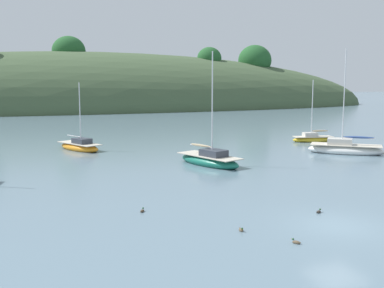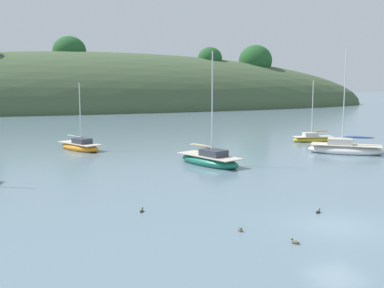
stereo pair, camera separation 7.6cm
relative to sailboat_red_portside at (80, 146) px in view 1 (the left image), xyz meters
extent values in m
plane|color=slate|center=(8.66, -27.87, -0.34)|extent=(400.00, 400.00, 0.00)
ellipsoid|color=#425638|center=(8.66, 63.82, -0.34)|extent=(150.00, 36.00, 26.13)
ellipsoid|color=#235628|center=(4.84, 64.26, 12.78)|extent=(7.45, 6.77, 6.77)
ellipsoid|color=#235628|center=(37.53, 60.64, 11.53)|extent=(5.96, 5.41, 5.41)
ellipsoid|color=#235628|center=(50.27, 61.49, 11.22)|extent=(8.54, 7.76, 7.76)
ellipsoid|color=orange|center=(-0.02, 0.04, -0.10)|extent=(4.21, 5.79, 0.89)
cube|color=beige|center=(-0.02, 0.04, 0.30)|extent=(3.88, 5.32, 0.06)
cube|color=#333842|center=(0.18, -0.35, 0.55)|extent=(1.90, 2.14, 0.51)
cylinder|color=silver|center=(0.11, -0.21, 3.19)|extent=(0.09, 0.09, 5.79)
cylinder|color=silver|center=(-0.43, 0.83, 0.93)|extent=(1.13, 2.10, 0.07)
ellipsoid|color=gold|center=(24.71, -2.30, -0.14)|extent=(4.84, 2.45, 0.74)
cube|color=beige|center=(24.71, -2.30, 0.19)|extent=(4.46, 2.26, 0.06)
cube|color=beige|center=(24.34, -2.22, 0.42)|extent=(1.65, 1.29, 0.46)
cylinder|color=silver|center=(24.48, -2.25, 3.27)|extent=(0.09, 0.09, 6.15)
cylinder|color=silver|center=(25.43, -2.44, 0.77)|extent=(1.92, 0.45, 0.07)
ellipsoid|color=tan|center=(25.43, -2.44, 0.82)|extent=(1.87, 0.56, 0.20)
ellipsoid|color=white|center=(22.72, -10.34, -0.05)|extent=(6.66, 5.99, 1.07)
cube|color=beige|center=(22.72, -10.34, 0.43)|extent=(6.13, 5.51, 0.06)
cube|color=beige|center=(22.30, -10.00, 0.72)|extent=(2.60, 2.50, 0.58)
cylinder|color=silver|center=(22.46, -10.13, 4.78)|extent=(0.09, 0.09, 8.70)
cylinder|color=silver|center=(23.56, -11.01, 1.13)|extent=(2.24, 1.82, 0.07)
ellipsoid|color=#2D4784|center=(23.56, -11.01, 1.18)|extent=(2.23, 1.85, 0.20)
ellipsoid|color=#196B56|center=(8.83, -11.47, -0.07)|extent=(4.20, 6.57, 1.00)
cube|color=beige|center=(8.83, -11.47, 0.38)|extent=(3.86, 6.04, 0.06)
cube|color=#333842|center=(9.01, -11.93, 0.65)|extent=(2.00, 2.35, 0.55)
cylinder|color=silver|center=(8.94, -11.76, 4.45)|extent=(0.09, 0.09, 8.14)
cylinder|color=silver|center=(8.47, -10.54, 1.05)|extent=(1.00, 2.47, 0.07)
ellipsoid|color=tan|center=(8.47, -10.54, 1.10)|extent=(1.08, 2.42, 0.20)
sphere|color=orange|center=(0.21, 4.99, -0.22)|extent=(0.44, 0.44, 0.44)
cylinder|color=black|center=(0.21, 4.99, 0.05)|extent=(0.04, 0.04, 0.10)
ellipsoid|color=brown|center=(4.14, -27.05, -0.30)|extent=(0.22, 0.36, 0.16)
sphere|color=#1E4723|center=(4.12, -27.20, -0.19)|extent=(0.09, 0.09, 0.09)
cone|color=gold|center=(4.11, -27.26, -0.19)|extent=(0.04, 0.05, 0.04)
cone|color=brown|center=(4.16, -26.90, -0.27)|extent=(0.08, 0.08, 0.08)
ellipsoid|color=#2D2823|center=(9.08, -25.80, -0.30)|extent=(0.38, 0.32, 0.16)
sphere|color=#1E4723|center=(9.21, -25.73, -0.19)|extent=(0.09, 0.09, 0.09)
cone|color=gold|center=(9.26, -25.70, -0.19)|extent=(0.06, 0.05, 0.04)
cone|color=#2D2823|center=(8.94, -25.87, -0.27)|extent=(0.10, 0.10, 0.08)
ellipsoid|color=#473828|center=(0.70, -22.64, -0.30)|extent=(0.33, 0.38, 0.16)
sphere|color=#1E4723|center=(0.77, -22.52, -0.19)|extent=(0.09, 0.09, 0.09)
cone|color=gold|center=(0.81, -22.46, -0.19)|extent=(0.05, 0.06, 0.04)
cone|color=#473828|center=(0.62, -22.77, -0.27)|extent=(0.10, 0.10, 0.08)
ellipsoid|color=brown|center=(5.59, -29.26, -0.30)|extent=(0.34, 0.38, 0.16)
sphere|color=#1E4723|center=(5.51, -29.15, -0.19)|extent=(0.09, 0.09, 0.09)
cone|color=gold|center=(5.47, -29.09, -0.19)|extent=(0.06, 0.06, 0.04)
cone|color=brown|center=(5.68, -29.39, -0.27)|extent=(0.10, 0.10, 0.08)
camera|label=1|loc=(-4.58, -45.02, 6.32)|focal=43.28mm
camera|label=2|loc=(-4.51, -45.05, 6.32)|focal=43.28mm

